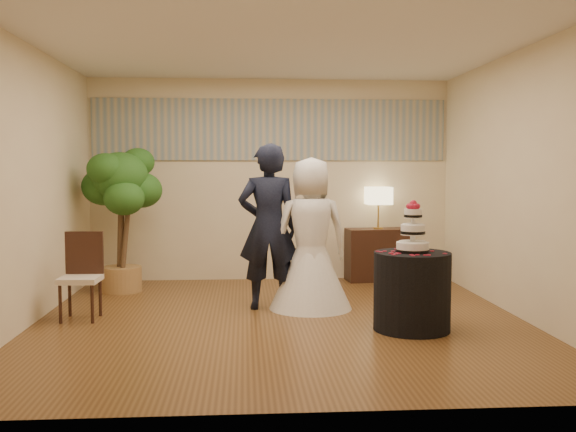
{
  "coord_description": "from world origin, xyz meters",
  "views": [
    {
      "loc": [
        -0.37,
        -6.48,
        1.56
      ],
      "look_at": [
        0.1,
        0.4,
        1.05
      ],
      "focal_mm": 40.0,
      "sensor_mm": 36.0,
      "label": 1
    }
  ],
  "objects": [
    {
      "name": "mural_border",
      "position": [
        0.0,
        2.48,
        2.1
      ],
      "size": [
        4.9,
        0.02,
        0.85
      ],
      "primitive_type": "cube",
      "color": "#95998D",
      "rests_on": "wall_back"
    },
    {
      "name": "wall_front",
      "position": [
        0.0,
        -2.5,
        1.4
      ],
      "size": [
        5.0,
        0.06,
        2.8
      ],
      "primitive_type": "cube",
      "color": "beige",
      "rests_on": "ground"
    },
    {
      "name": "cake_table",
      "position": [
        1.24,
        -0.46,
        0.38
      ],
      "size": [
        0.77,
        0.77,
        0.76
      ],
      "primitive_type": "cylinder",
      "rotation": [
        0.0,
        0.0,
        -0.05
      ],
      "color": "black",
      "rests_on": "floor"
    },
    {
      "name": "table_lamp",
      "position": [
        1.49,
        2.28,
        1.02
      ],
      "size": [
        0.33,
        0.33,
        0.58
      ],
      "primitive_type": null,
      "color": "beige",
      "rests_on": "console"
    },
    {
      "name": "groom",
      "position": [
        -0.1,
        0.59,
        0.92
      ],
      "size": [
        0.67,
        0.44,
        1.84
      ],
      "primitive_type": "imported",
      "rotation": [
        0.0,
        0.0,
        3.13
      ],
      "color": "black",
      "rests_on": "floor"
    },
    {
      "name": "wedding_cake",
      "position": [
        1.24,
        -0.46,
        1.01
      ],
      "size": [
        0.32,
        0.32,
        0.5
      ],
      "primitive_type": null,
      "color": "white",
      "rests_on": "cake_table"
    },
    {
      "name": "side_chair",
      "position": [
        -2.06,
        0.18,
        0.45
      ],
      "size": [
        0.43,
        0.45,
        0.9
      ],
      "primitive_type": null,
      "rotation": [
        0.0,
        0.0,
        -0.03
      ],
      "color": "black",
      "rests_on": "floor"
    },
    {
      "name": "wall_right",
      "position": [
        2.5,
        0.0,
        1.4
      ],
      "size": [
        0.06,
        5.0,
        2.8
      ],
      "primitive_type": "cube",
      "color": "beige",
      "rests_on": "ground"
    },
    {
      "name": "ceiling",
      "position": [
        0.0,
        0.0,
        2.8
      ],
      "size": [
        5.0,
        5.0,
        0.0
      ],
      "primitive_type": "cube",
      "color": "white",
      "rests_on": "wall_back"
    },
    {
      "name": "wall_back",
      "position": [
        0.0,
        2.5,
        1.4
      ],
      "size": [
        5.0,
        0.06,
        2.8
      ],
      "primitive_type": "cube",
      "color": "beige",
      "rests_on": "ground"
    },
    {
      "name": "wall_left",
      "position": [
        -2.5,
        0.0,
        1.4
      ],
      "size": [
        0.06,
        5.0,
        2.8
      ],
      "primitive_type": "cube",
      "color": "beige",
      "rests_on": "ground"
    },
    {
      "name": "console",
      "position": [
        1.49,
        2.28,
        0.36
      ],
      "size": [
        0.9,
        0.46,
        0.73
      ],
      "primitive_type": "cube",
      "rotation": [
        0.0,
        0.0,
        0.09
      ],
      "color": "black",
      "rests_on": "floor"
    },
    {
      "name": "ficus_tree",
      "position": [
        -1.93,
        1.69,
        0.93
      ],
      "size": [
        1.24,
        1.24,
        1.87
      ],
      "primitive_type": null,
      "rotation": [
        0.0,
        0.0,
        0.65
      ],
      "color": "#295C1D",
      "rests_on": "floor"
    },
    {
      "name": "floor",
      "position": [
        0.0,
        0.0,
        0.0
      ],
      "size": [
        5.0,
        5.0,
        0.0
      ],
      "primitive_type": "cube",
      "color": "brown",
      "rests_on": "ground"
    },
    {
      "name": "bride",
      "position": [
        0.36,
        0.57,
        0.84
      ],
      "size": [
        1.04,
        1.04,
        1.69
      ],
      "primitive_type": "imported",
      "rotation": [
        0.0,
        0.0,
        3.27
      ],
      "color": "white",
      "rests_on": "floor"
    }
  ]
}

